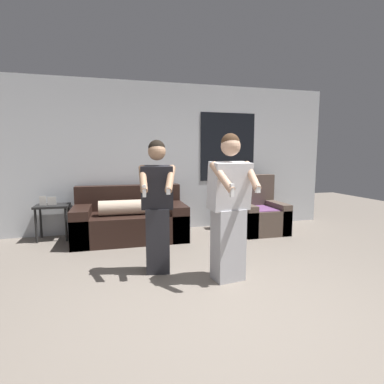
# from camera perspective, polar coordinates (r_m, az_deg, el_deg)

# --- Properties ---
(ground_plane) EXTENTS (14.00, 14.00, 0.00)m
(ground_plane) POSITION_cam_1_polar(r_m,az_deg,el_deg) (2.96, 5.39, -21.17)
(ground_plane) COLOR slate
(wall_back) EXTENTS (6.50, 0.07, 2.70)m
(wall_back) POSITION_cam_1_polar(r_m,az_deg,el_deg) (5.62, -5.08, 6.58)
(wall_back) COLOR silver
(wall_back) RESTS_ON ground_plane
(couch) EXTENTS (1.80, 0.98, 0.87)m
(couch) POSITION_cam_1_polar(r_m,az_deg,el_deg) (5.14, -11.65, -5.33)
(couch) COLOR black
(couch) RESTS_ON ground_plane
(armchair) EXTENTS (0.81, 0.84, 1.03)m
(armchair) POSITION_cam_1_polar(r_m,az_deg,el_deg) (5.63, 12.51, -4.09)
(armchair) COLOR brown
(armchair) RESTS_ON ground_plane
(side_table) EXTENTS (0.53, 0.40, 0.73)m
(side_table) POSITION_cam_1_polar(r_m,az_deg,el_deg) (5.46, -25.08, -3.15)
(side_table) COLOR black
(side_table) RESTS_ON ground_plane
(person_left) EXTENTS (0.44, 0.51, 1.57)m
(person_left) POSITION_cam_1_polar(r_m,az_deg,el_deg) (3.54, -6.57, -2.68)
(person_left) COLOR #28282D
(person_left) RESTS_ON ground_plane
(person_right) EXTENTS (0.50, 0.52, 1.63)m
(person_right) POSITION_cam_1_polar(r_m,az_deg,el_deg) (3.32, 7.12, -3.06)
(person_right) COLOR #B2B2B7
(person_right) RESTS_ON ground_plane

